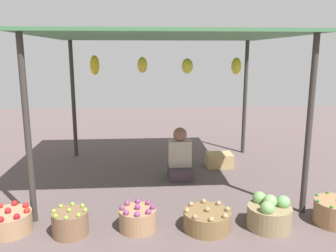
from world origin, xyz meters
TOP-DOWN VIEW (x-y plane):
  - ground_plane at (0.00, 0.00)m, footprint 14.00×14.00m
  - market_stall_structure at (-0.00, 0.01)m, footprint 3.46×2.88m
  - vendor_person at (0.23, 0.02)m, footprint 0.36×0.44m
  - basket_red_apples at (-1.78, -1.53)m, footprint 0.48×0.48m
  - basket_limes at (-1.11, -1.63)m, footprint 0.38×0.38m
  - basket_purple_onions at (-0.40, -1.57)m, footprint 0.41×0.41m
  - basket_potatoes at (0.36, -1.62)m, footprint 0.52×0.52m
  - basket_cabbages at (1.04, -1.64)m, footprint 0.48×0.48m
  - wooden_crate_near_vendor at (0.95, 0.49)m, footprint 0.43×0.34m

SIDE VIEW (x-z plane):
  - ground_plane at x=0.00m, z-range 0.00..0.00m
  - basket_potatoes at x=0.36m, z-range -0.02..0.24m
  - wooden_crate_near_vendor at x=0.95m, z-range 0.00..0.22m
  - basket_red_apples at x=-1.78m, z-range -0.02..0.25m
  - basket_purple_onions at x=-0.40m, z-range -0.02..0.27m
  - basket_limes at x=-1.11m, z-range -0.02..0.28m
  - basket_cabbages at x=1.04m, z-range -0.03..0.35m
  - vendor_person at x=0.23m, z-range -0.09..0.69m
  - market_stall_structure at x=0.00m, z-range 0.94..3.08m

